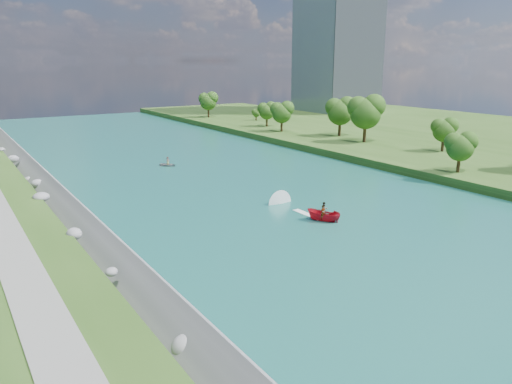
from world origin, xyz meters
TOP-DOWN VIEW (x-y plane):
  - ground at (0.00, 0.00)m, footprint 260.00×260.00m
  - river_water at (0.00, 20.00)m, footprint 55.00×240.00m
  - berm_east at (49.50, 20.00)m, footprint 44.00×240.00m
  - riprap_bank at (-25.86, 19.17)m, footprint 4.50×236.00m
  - office_tower at (82.50, 95.00)m, footprint 22.00×22.00m
  - trees_east at (39.38, 26.21)m, footprint 18.66×142.37m
  - motorboat at (0.72, 4.92)m, footprint 3.60×18.91m
  - raft at (-2.25, 43.10)m, footprint 3.68×3.86m

SIDE VIEW (x-z plane):
  - ground at x=0.00m, z-range 0.00..0.00m
  - river_water at x=0.00m, z-range 0.00..0.10m
  - raft at x=-2.25m, z-range -0.34..1.29m
  - berm_east at x=49.50m, z-range 0.00..1.50m
  - motorboat at x=0.72m, z-range -0.28..1.85m
  - riprap_bank at x=-25.86m, z-range -0.32..3.96m
  - trees_east at x=39.38m, z-range 0.59..12.38m
  - office_tower at x=82.50m, z-range 0.00..60.00m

